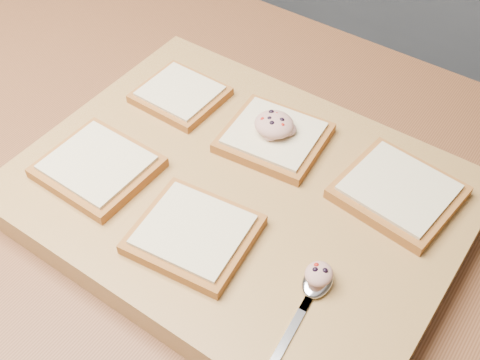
{
  "coord_description": "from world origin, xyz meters",
  "views": [
    {
      "loc": [
        0.26,
        -0.42,
        1.49
      ],
      "look_at": [
        -0.02,
        -0.02,
        0.95
      ],
      "focal_mm": 45.0,
      "sensor_mm": 36.0,
      "label": 1
    }
  ],
  "objects_px": {
    "bread_far_center": "(274,137)",
    "tuna_salad_dollop": "(274,124)",
    "cutting_board": "(240,197)",
    "spoon": "(313,289)"
  },
  "relations": [
    {
      "from": "tuna_salad_dollop",
      "to": "bread_far_center",
      "type": "bearing_deg",
      "value": -26.67
    },
    {
      "from": "cutting_board",
      "to": "bread_far_center",
      "type": "relative_size",
      "value": 3.87
    },
    {
      "from": "tuna_salad_dollop",
      "to": "cutting_board",
      "type": "bearing_deg",
      "value": -84.01
    },
    {
      "from": "bread_far_center",
      "to": "tuna_salad_dollop",
      "type": "distance_m",
      "value": 0.02
    },
    {
      "from": "cutting_board",
      "to": "spoon",
      "type": "distance_m",
      "value": 0.17
    },
    {
      "from": "cutting_board",
      "to": "spoon",
      "type": "relative_size",
      "value": 3.38
    },
    {
      "from": "tuna_salad_dollop",
      "to": "spoon",
      "type": "distance_m",
      "value": 0.23
    },
    {
      "from": "bread_far_center",
      "to": "tuna_salad_dollop",
      "type": "relative_size",
      "value": 2.65
    },
    {
      "from": "cutting_board",
      "to": "tuna_salad_dollop",
      "type": "relative_size",
      "value": 10.26
    },
    {
      "from": "bread_far_center",
      "to": "spoon",
      "type": "height_order",
      "value": "bread_far_center"
    }
  ]
}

